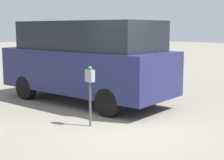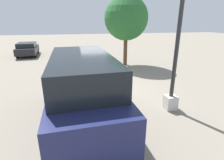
% 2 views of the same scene
% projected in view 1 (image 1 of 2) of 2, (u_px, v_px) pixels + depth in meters
% --- Properties ---
extents(ground_plane, '(80.00, 80.00, 0.00)m').
position_uv_depth(ground_plane, '(123.00, 127.00, 7.37)').
color(ground_plane, gray).
extents(parking_meter_near, '(0.20, 0.12, 1.31)m').
position_uv_depth(parking_meter_near, '(90.00, 82.00, 7.33)').
color(parking_meter_near, '#4C4C4C').
rests_on(parking_meter_near, ground).
extents(parked_van, '(5.23, 2.13, 2.30)m').
position_uv_depth(parked_van, '(86.00, 59.00, 9.74)').
color(parked_van, navy).
rests_on(parked_van, ground).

